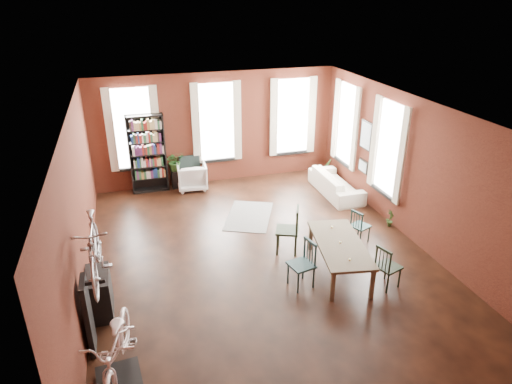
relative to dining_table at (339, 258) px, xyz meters
name	(u,v)px	position (x,y,z in m)	size (l,w,h in m)	color
room	(266,153)	(-1.07, 1.55, 1.80)	(9.00, 9.04, 3.22)	black
dining_table	(339,258)	(0.00, 0.00, 0.00)	(0.89, 1.97, 0.67)	brown
dining_chair_a	(301,265)	(-0.91, -0.22, 0.14)	(0.44, 0.44, 0.95)	#1C3B3E
dining_chair_b	(287,230)	(-0.73, 1.05, 0.19)	(0.48, 0.48, 1.04)	black
dining_chair_c	(388,266)	(0.68, -0.71, 0.11)	(0.41, 0.41, 0.89)	black
dining_chair_d	(360,226)	(1.00, 0.98, 0.06)	(0.37, 0.37, 0.79)	#183635
bookshelf	(148,154)	(-3.32, 5.24, 0.76)	(1.00, 0.32, 2.20)	black
white_armchair	(192,175)	(-2.16, 5.03, 0.08)	(0.81, 0.76, 0.83)	silver
cream_sofa	(336,180)	(1.63, 3.54, 0.07)	(2.08, 0.61, 0.81)	beige
striped_rug	(249,216)	(-1.07, 2.88, -0.33)	(1.05, 1.69, 0.01)	black
bike_trainer	(119,381)	(-4.34, -1.77, -0.24)	(0.62, 0.62, 0.18)	black
bike_wall_rack	(88,316)	(-4.72, -0.86, 0.31)	(0.16, 0.60, 1.30)	black
console_table	(100,294)	(-4.60, 0.04, 0.06)	(0.40, 0.80, 0.80)	black
plant_stand	(176,179)	(-2.59, 5.24, -0.08)	(0.26, 0.26, 0.52)	black
plant_by_sofa	(326,173)	(1.87, 4.71, -0.20)	(0.33, 0.59, 0.27)	#2A5622
plant_small	(389,223)	(2.05, 1.41, -0.26)	(0.23, 0.44, 0.16)	#396327
bicycle_floor	(113,324)	(-4.29, -1.78, 0.81)	(0.67, 1.02, 1.93)	silver
bicycle_hung	(91,230)	(-4.47, -0.86, 1.80)	(0.47, 1.00, 1.66)	#A5A8AD
plant_on_stand	(175,163)	(-2.59, 5.26, 0.40)	(0.51, 0.57, 0.44)	#2B5923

